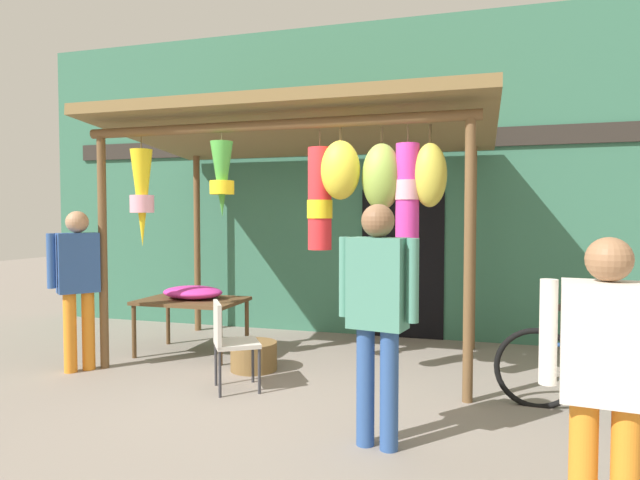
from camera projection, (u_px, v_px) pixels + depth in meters
ground_plane at (294, 385)px, 5.25m from camera, size 30.00×30.00×0.00m
shop_facade at (353, 181)px, 7.58m from camera, size 9.72×0.29×4.27m
market_stall_canopy at (303, 145)px, 5.96m from camera, size 4.29×2.52×2.80m
display_table at (192, 305)px, 6.43m from camera, size 1.20×0.81×0.66m
flower_heap_on_table at (194, 292)px, 6.45m from camera, size 0.74×0.52×0.15m
folding_chair at (229, 337)px, 5.09m from camera, size 0.55×0.55×0.84m
wicker_basket_by_table at (254, 356)px, 5.78m from camera, size 0.49×0.49×0.30m
parked_bicycle at (604, 372)px, 4.49m from camera, size 1.75×0.44×0.92m
vendor_in_orange at (606, 373)px, 2.55m from camera, size 0.59×0.27×1.55m
customer_foreground at (78, 277)px, 5.71m from camera, size 0.42×0.48×1.69m
shopper_by_bananas at (378, 304)px, 3.81m from camera, size 0.58×0.29×1.73m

